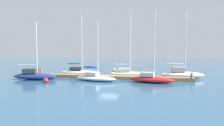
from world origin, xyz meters
TOP-DOWN VIEW (x-y plane):
  - ground_plane at (0.00, 0.00)m, footprint 120.00×120.00m
  - dock_pier at (0.00, 0.00)m, footprint 22.15×1.64m
  - dock_piling_near_end at (-10.67, 0.67)m, footprint 0.28×0.28m
  - dock_piling_far_end at (10.67, -0.67)m, footprint 0.28×0.28m
  - sailboat_0 at (-9.33, -3.17)m, footprint 6.07×2.73m
  - sailboat_1 at (-5.32, 2.77)m, footprint 6.18×2.05m
  - sailboat_2 at (-1.19, -2.38)m, footprint 5.61×2.57m
  - sailboat_3 at (2.15, 3.05)m, footprint 5.70×2.46m
  - sailboat_4 at (5.84, -2.34)m, footprint 5.53×2.27m
  - sailboat_5 at (9.80, 2.36)m, footprint 5.92×2.31m
  - mooring_buoy_red at (-6.56, -5.21)m, footprint 0.61×0.61m
  - mooring_buoy_yellow at (-1.17, 8.82)m, footprint 0.55×0.55m

SIDE VIEW (x-z plane):
  - ground_plane at x=0.00m, z-range 0.00..0.00m
  - dock_pier at x=0.00m, z-range 0.00..0.44m
  - mooring_buoy_yellow at x=-1.17m, z-range 0.00..0.55m
  - mooring_buoy_red at x=-6.56m, z-range 0.00..0.61m
  - sailboat_2 at x=-1.19m, z-range -3.23..4.23m
  - sailboat_3 at x=2.15m, z-range -4.08..5.12m
  - sailboat_4 at x=5.84m, z-range -3.77..4.83m
  - sailboat_1 at x=-5.32m, z-range -4.06..5.18m
  - sailboat_0 at x=-9.33m, z-range -3.22..4.36m
  - dock_piling_near_end at x=-10.67m, z-range 0.00..1.15m
  - dock_piling_far_end at x=10.67m, z-range 0.00..1.15m
  - sailboat_5 at x=9.80m, z-range -4.21..5.48m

